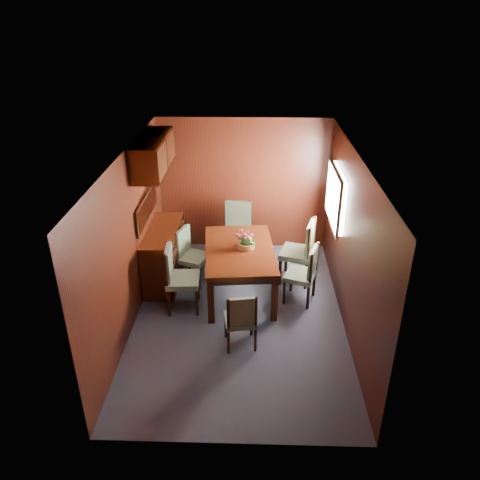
{
  "coord_description": "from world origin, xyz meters",
  "views": [
    {
      "loc": [
        0.19,
        -5.63,
        4.09
      ],
      "look_at": [
        0.0,
        0.38,
        1.05
      ],
      "focal_mm": 35.0,
      "sensor_mm": 36.0,
      "label": 1
    }
  ],
  "objects_px": {
    "dining_table": "(239,255)",
    "chair_head": "(241,318)",
    "sideboard": "(165,255)",
    "chair_right_near": "(305,271)",
    "flower_centerpiece": "(246,239)",
    "chair_left_near": "(177,275)"
  },
  "relations": [
    {
      "from": "chair_head",
      "to": "flower_centerpiece",
      "type": "height_order",
      "value": "flower_centerpiece"
    },
    {
      "from": "chair_left_near",
      "to": "flower_centerpiece",
      "type": "height_order",
      "value": "flower_centerpiece"
    },
    {
      "from": "sideboard",
      "to": "chair_right_near",
      "type": "bearing_deg",
      "value": -14.71
    },
    {
      "from": "chair_head",
      "to": "flower_centerpiece",
      "type": "xyz_separation_m",
      "value": [
        0.03,
        1.38,
        0.44
      ]
    },
    {
      "from": "chair_left_near",
      "to": "chair_head",
      "type": "bearing_deg",
      "value": 43.71
    },
    {
      "from": "chair_left_near",
      "to": "chair_right_near",
      "type": "relative_size",
      "value": 1.1
    },
    {
      "from": "sideboard",
      "to": "dining_table",
      "type": "height_order",
      "value": "sideboard"
    },
    {
      "from": "sideboard",
      "to": "flower_centerpiece",
      "type": "xyz_separation_m",
      "value": [
        1.33,
        -0.33,
        0.47
      ]
    },
    {
      "from": "chair_right_near",
      "to": "chair_head",
      "type": "bearing_deg",
      "value": 160.08
    },
    {
      "from": "dining_table",
      "to": "flower_centerpiece",
      "type": "height_order",
      "value": "flower_centerpiece"
    },
    {
      "from": "dining_table",
      "to": "chair_right_near",
      "type": "distance_m",
      "value": 1.02
    },
    {
      "from": "chair_right_near",
      "to": "chair_head",
      "type": "xyz_separation_m",
      "value": [
        -0.93,
        -1.13,
        -0.05
      ]
    },
    {
      "from": "dining_table",
      "to": "chair_left_near",
      "type": "height_order",
      "value": "chair_left_near"
    },
    {
      "from": "dining_table",
      "to": "flower_centerpiece",
      "type": "xyz_separation_m",
      "value": [
        0.1,
        0.04,
        0.25
      ]
    },
    {
      "from": "sideboard",
      "to": "chair_head",
      "type": "xyz_separation_m",
      "value": [
        1.3,
        -1.71,
        0.02
      ]
    },
    {
      "from": "dining_table",
      "to": "sideboard",
      "type": "bearing_deg",
      "value": 157.79
    },
    {
      "from": "dining_table",
      "to": "chair_head",
      "type": "bearing_deg",
      "value": -92.62
    },
    {
      "from": "sideboard",
      "to": "chair_left_near",
      "type": "height_order",
      "value": "chair_left_near"
    },
    {
      "from": "sideboard",
      "to": "chair_right_near",
      "type": "distance_m",
      "value": 2.3
    },
    {
      "from": "chair_head",
      "to": "flower_centerpiece",
      "type": "bearing_deg",
      "value": 79.02
    },
    {
      "from": "dining_table",
      "to": "chair_right_near",
      "type": "relative_size",
      "value": 1.86
    },
    {
      "from": "dining_table",
      "to": "chair_head",
      "type": "relative_size",
      "value": 2.04
    }
  ]
}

